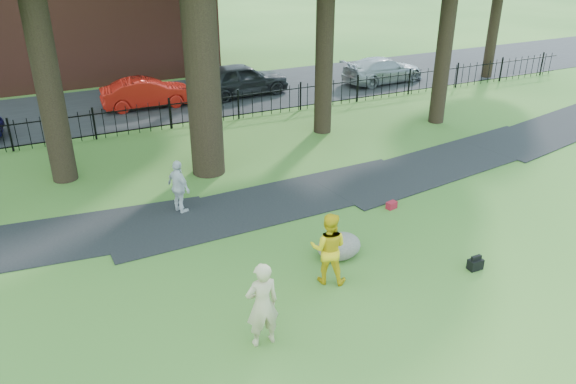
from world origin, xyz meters
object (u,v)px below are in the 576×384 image
woman (262,305)px  man (329,248)px  boulder (339,244)px  red_sedan (147,93)px

woman → man: woman is taller
boulder → man: bearing=-133.5°
woman → boulder: bearing=-143.4°
woman → red_sedan: (1.54, 17.16, -0.27)m
woman → man: 2.63m
woman → boulder: woman is taller
woman → boulder: (3.05, 2.20, -0.60)m
man → red_sedan: bearing=-53.8°
woman → man: size_ratio=1.05×
red_sedan → boulder: bearing=-171.4°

